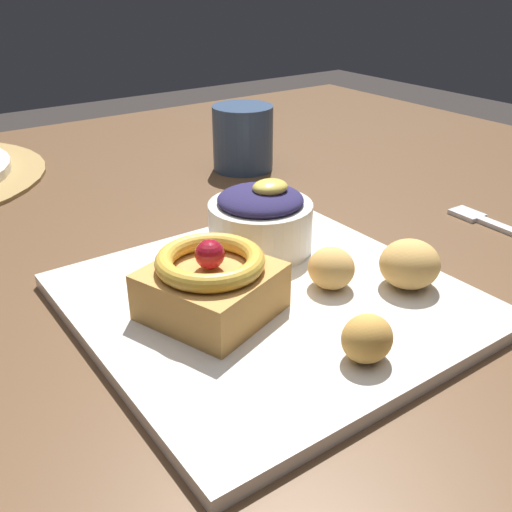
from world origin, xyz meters
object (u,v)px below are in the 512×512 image
Objects in this scene: fritter_middle at (367,339)px; coffee_mug at (243,138)px; front_plate at (270,301)px; fritter_back at (331,268)px; fork at (493,224)px; berry_ramekin at (261,220)px; fritter_front at (410,264)px; cake_slice at (211,283)px.

fritter_middle is 0.46m from coffee_mug.
fritter_back reaches higher than front_plate.
front_plate is at bearing 90.70° from fork.
berry_ramekin is at bearing 76.74° from fritter_middle.
fritter_front reaches higher than fritter_middle.
fritter_front is (0.06, -0.13, -0.01)m from berry_ramekin.
front_plate is at bearing -120.76° from berry_ramekin.
fritter_back is 0.32× the size of fork.
berry_ramekin reaches higher than cake_slice.
fritter_back reaches higher than fork.
fritter_middle is 0.43× the size of coffee_mug.
fritter_back is at bearing -20.42° from front_plate.
fork is (0.30, 0.10, -0.03)m from fritter_middle.
front_plate is 5.80× the size of fritter_front.
berry_ramekin reaches higher than fritter_front.
cake_slice reaches higher than fritter_front.
berry_ramekin is 0.28m from coffee_mug.
fritter_front reaches higher than front_plate.
fritter_front is 1.29× the size of fritter_back.
cake_slice is at bearing 167.07° from fritter_back.
fork is (0.30, -0.01, -0.00)m from front_plate.
cake_slice is (-0.05, 0.01, 0.03)m from front_plate.
fork is 0.34m from coffee_mug.
fritter_back is at bearing 94.69° from fork.
berry_ramekin is 0.27m from fork.
fritter_front is (0.10, -0.06, 0.03)m from front_plate.
coffee_mug is at bearing 59.06° from berry_ramekin.
berry_ramekin is at bearing 35.73° from cake_slice.
fritter_front is 0.41× the size of fork.
cake_slice reaches higher than fritter_back.
berry_ramekin is at bearing 92.93° from fritter_back.
fork is 1.44× the size of coffee_mug.
fritter_middle is at bearing -89.08° from front_plate.
fritter_back is 0.36m from coffee_mug.
berry_ramekin is at bearing 114.46° from fritter_front.
fork is at bearing -18.17° from berry_ramekin.
cake_slice is at bearing -127.93° from coffee_mug.
front_plate is at bearing -5.45° from cake_slice.
front_plate is 2.61× the size of cake_slice.
front_plate is 7.46× the size of fritter_back.
cake_slice is 0.39m from coffee_mug.
front_plate is 0.06m from fritter_back.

